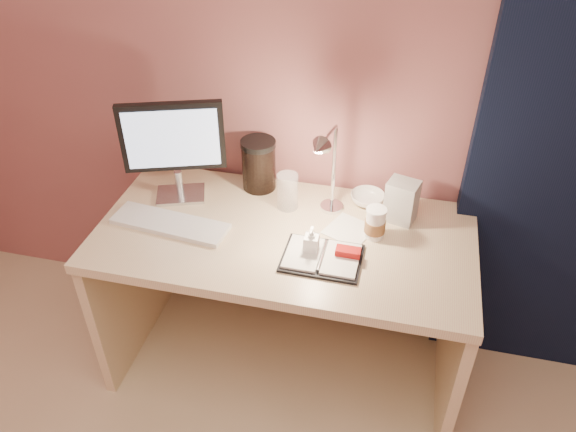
% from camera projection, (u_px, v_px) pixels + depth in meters
% --- Properties ---
extents(desk, '(1.40, 0.70, 0.73)m').
position_uv_depth(desk, '(289.00, 266.00, 2.27)').
color(desk, beige).
rests_on(desk, ground).
extents(monitor, '(0.38, 0.19, 0.41)m').
position_uv_depth(monitor, '(173.00, 142.00, 2.13)').
color(monitor, silver).
rests_on(monitor, desk).
extents(keyboard, '(0.46, 0.18, 0.02)m').
position_uv_depth(keyboard, '(170.00, 224.00, 2.11)').
color(keyboard, silver).
rests_on(keyboard, desk).
extents(planner, '(0.28, 0.21, 0.04)m').
position_uv_depth(planner, '(324.00, 257.00, 1.96)').
color(planner, black).
rests_on(planner, desk).
extents(paper_b, '(0.21, 0.21, 0.00)m').
position_uv_depth(paper_b, '(349.00, 230.00, 2.09)').
color(paper_b, white).
rests_on(paper_b, desk).
extents(coffee_cup, '(0.08, 0.08, 0.12)m').
position_uv_depth(coffee_cup, '(375.00, 224.00, 2.03)').
color(coffee_cup, white).
rests_on(coffee_cup, desk).
extents(clear_cup, '(0.08, 0.08, 0.15)m').
position_uv_depth(clear_cup, '(288.00, 191.00, 2.17)').
color(clear_cup, white).
rests_on(clear_cup, desk).
extents(bowl, '(0.16, 0.16, 0.04)m').
position_uv_depth(bowl, '(368.00, 199.00, 2.22)').
color(bowl, white).
rests_on(bowl, desk).
extents(lotion_bottle, '(0.05, 0.05, 0.11)m').
position_uv_depth(lotion_bottle, '(311.00, 241.00, 1.96)').
color(lotion_bottle, white).
rests_on(lotion_bottle, desk).
extents(dark_jar, '(0.14, 0.14, 0.19)m').
position_uv_depth(dark_jar, '(259.00, 167.00, 2.27)').
color(dark_jar, black).
rests_on(dark_jar, desk).
extents(product_box, '(0.13, 0.12, 0.17)m').
position_uv_depth(product_box, '(402.00, 201.00, 2.10)').
color(product_box, '#AFB0AB').
rests_on(product_box, desk).
extents(desk_lamp, '(0.12, 0.24, 0.39)m').
position_uv_depth(desk_lamp, '(336.00, 169.00, 1.98)').
color(desk_lamp, silver).
rests_on(desk_lamp, desk).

